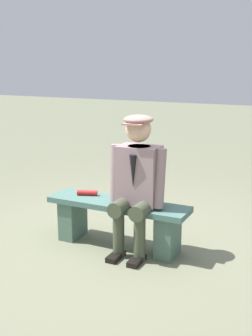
# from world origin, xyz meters

# --- Properties ---
(ground_plane) EXTENTS (30.00, 30.00, 0.00)m
(ground_plane) POSITION_xyz_m (0.00, 0.00, 0.00)
(ground_plane) COLOR #686B53
(bench) EXTENTS (1.44, 0.36, 0.47)m
(bench) POSITION_xyz_m (0.00, 0.00, 0.30)
(bench) COLOR #43675F
(bench) RESTS_ON ground
(seated_man) EXTENTS (0.56, 0.52, 1.33)m
(seated_man) POSITION_xyz_m (-0.23, 0.05, 0.74)
(seated_man) COLOR gray
(seated_man) RESTS_ON ground
(rolled_magazine) EXTENTS (0.21, 0.12, 0.05)m
(rolled_magazine) POSITION_xyz_m (0.37, -0.04, 0.49)
(rolled_magazine) COLOR #B21E1E
(rolled_magazine) RESTS_ON bench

